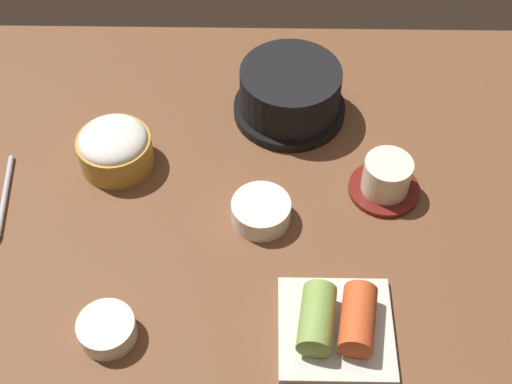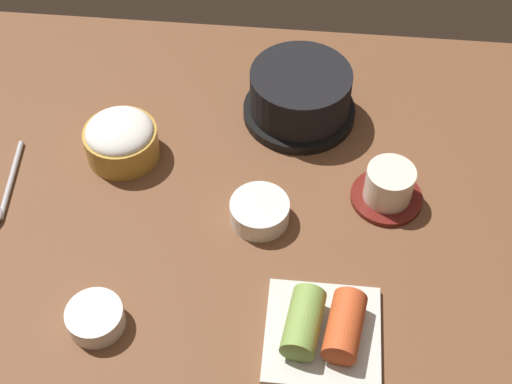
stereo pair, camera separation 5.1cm
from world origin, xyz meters
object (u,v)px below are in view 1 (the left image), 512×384
at_px(stone_pot, 290,92).
at_px(kimchi_plate, 337,323).
at_px(banchan_cup_center, 261,211).
at_px(side_bowl_near, 107,329).
at_px(tea_cup_with_saucer, 386,178).
at_px(rice_bowl, 114,147).

bearing_deg(stone_pot, kimchi_plate, -82.26).
relative_size(stone_pot, banchan_cup_center, 2.13).
distance_m(stone_pot, side_bowl_near, 0.46).
xyz_separation_m(banchan_cup_center, kimchi_plate, (0.09, -0.17, 0.00)).
bearing_deg(banchan_cup_center, kimchi_plate, -61.40).
bearing_deg(banchan_cup_center, tea_cup_with_saucer, 16.79).
bearing_deg(side_bowl_near, banchan_cup_center, 44.63).
xyz_separation_m(stone_pot, kimchi_plate, (0.05, -0.39, -0.02)).
height_order(tea_cup_with_saucer, kimchi_plate, tea_cup_with_saucer).
relative_size(banchan_cup_center, side_bowl_near, 1.16).
xyz_separation_m(kimchi_plate, side_bowl_near, (-0.28, -0.01, -0.00)).
height_order(rice_bowl, banchan_cup_center, rice_bowl).
relative_size(rice_bowl, kimchi_plate, 0.77).
distance_m(rice_bowl, tea_cup_with_saucer, 0.39).
bearing_deg(rice_bowl, side_bowl_near, -84.32).
bearing_deg(tea_cup_with_saucer, side_bowl_near, -146.83).
xyz_separation_m(stone_pot, banchan_cup_center, (-0.04, -0.21, -0.02)).
bearing_deg(kimchi_plate, stone_pot, 97.74).
xyz_separation_m(stone_pot, tea_cup_with_saucer, (0.13, -0.16, -0.02)).
distance_m(tea_cup_with_saucer, side_bowl_near, 0.43).
bearing_deg(tea_cup_with_saucer, rice_bowl, 173.00).
height_order(stone_pot, side_bowl_near, stone_pot).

